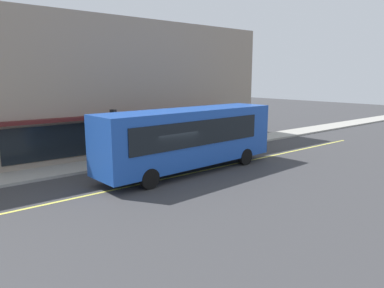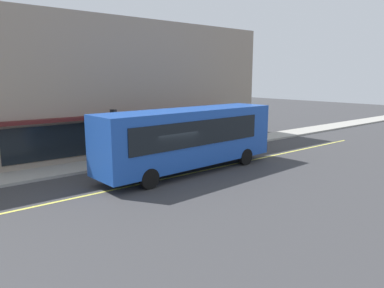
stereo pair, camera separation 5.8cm
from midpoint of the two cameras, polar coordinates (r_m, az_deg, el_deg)
name	(u,v)px [view 1 (the left image)]	position (r m, az deg, el deg)	size (l,w,h in m)	color
ground	(168,178)	(18.80, -3.93, -5.48)	(120.00, 120.00, 0.00)	#38383A
sidewalk	(124,160)	(22.79, -10.95, -2.57)	(80.00, 2.42, 0.15)	#9E9B93
lane_centre_stripe	(168,178)	(18.80, -3.93, -5.47)	(36.00, 0.16, 0.01)	#D8D14C
storefront_building	(91,87)	(28.10, -15.97, 8.82)	(24.71, 10.55, 9.01)	gray
bus	(190,136)	(19.70, -0.47, 1.22)	(11.25, 3.10, 3.50)	#1E4CAD
traffic_light	(114,123)	(21.53, -12.49, 3.25)	(0.30, 0.52, 3.20)	#2D2D33
pedestrian_waiting	(200,133)	(26.00, 1.23, 1.78)	(0.34, 0.34, 1.73)	black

